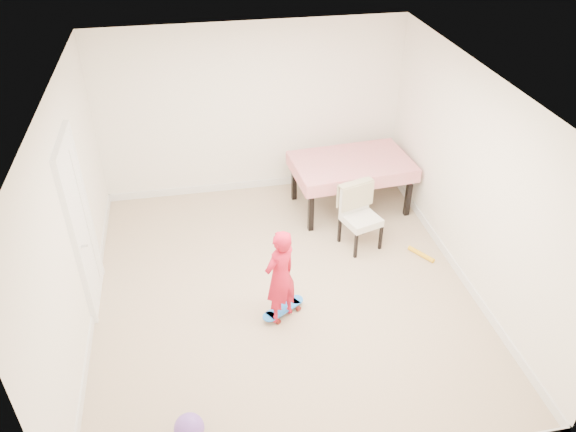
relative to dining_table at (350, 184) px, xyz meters
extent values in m
plane|color=tan|center=(-1.31, -1.67, -0.39)|extent=(5.00, 5.00, 0.00)
cube|color=white|center=(-1.31, -1.67, 2.19)|extent=(4.50, 5.00, 0.04)
cube|color=white|center=(-1.31, 0.81, 0.91)|extent=(4.50, 0.04, 2.60)
cube|color=white|center=(-1.31, -4.15, 0.91)|extent=(4.50, 0.04, 2.60)
cube|color=white|center=(-3.54, -1.67, 0.91)|extent=(0.04, 5.00, 2.60)
cube|color=white|center=(0.92, -1.67, 0.91)|extent=(0.04, 5.00, 2.60)
cube|color=white|center=(-3.54, -1.37, 0.63)|extent=(0.11, 0.94, 2.11)
cube|color=white|center=(-1.31, 0.82, -0.33)|extent=(4.50, 0.02, 0.12)
cube|color=white|center=(-3.55, -1.67, -0.33)|extent=(0.02, 5.00, 0.12)
cube|color=white|center=(0.93, -1.67, -0.33)|extent=(0.02, 5.00, 0.12)
imported|color=red|center=(-1.43, -2.15, 0.20)|extent=(0.52, 0.48, 1.19)
sphere|color=#8052C6|center=(-2.53, -3.53, -0.25)|extent=(0.28, 0.28, 0.28)
cylinder|color=yellow|center=(0.61, -1.35, -0.36)|extent=(0.26, 0.37, 0.06)
camera|label=1|loc=(-2.23, -6.81, 4.22)|focal=35.00mm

